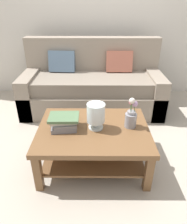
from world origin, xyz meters
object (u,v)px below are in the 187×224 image
coffee_table (93,138)px  flower_pitcher (131,116)px  couch (92,86)px  book_stack_main (64,122)px  glass_hurricane_vase (96,114)px

coffee_table → flower_pitcher: size_ratio=3.41×
couch → coffee_table: (0.02, -1.33, -0.04)m
couch → flower_pitcher: (0.40, -1.29, 0.19)m
coffee_table → flower_pitcher: bearing=4.6°
book_stack_main → flower_pitcher: flower_pitcher is taller
couch → flower_pitcher: couch is taller
coffee_table → glass_hurricane_vase: (0.03, 0.00, 0.28)m
flower_pitcher → couch: bearing=107.2°
glass_hurricane_vase → flower_pitcher: size_ratio=0.81×
book_stack_main → glass_hurricane_vase: size_ratio=1.13×
glass_hurricane_vase → flower_pitcher: (0.35, 0.03, -0.04)m
coffee_table → glass_hurricane_vase: bearing=5.8°
couch → book_stack_main: (-0.26, -1.33, 0.15)m
book_stack_main → flower_pitcher: (0.66, 0.04, 0.05)m
glass_hurricane_vase → book_stack_main: bearing=-178.3°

